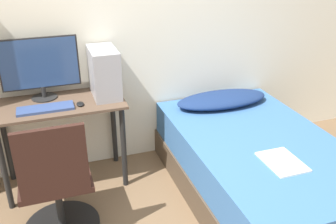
{
  "coord_description": "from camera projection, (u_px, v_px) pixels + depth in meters",
  "views": [
    {
      "loc": [
        -0.32,
        -1.6,
        1.93
      ],
      "look_at": [
        0.49,
        0.75,
        0.75
      ],
      "focal_mm": 40.0,
      "sensor_mm": 36.0,
      "label": 1
    }
  ],
  "objects": [
    {
      "name": "wall_back",
      "position": [
        81.0,
        28.0,
        3.01
      ],
      "size": [
        8.0,
        0.05,
        2.5
      ],
      "color": "silver",
      "rests_on": "ground_plane"
    },
    {
      "name": "desk",
      "position": [
        60.0,
        118.0,
        2.97
      ],
      "size": [
        1.01,
        0.5,
        0.74
      ],
      "color": "brown",
      "rests_on": "ground_plane"
    },
    {
      "name": "magazine",
      "position": [
        282.0,
        162.0,
        2.55
      ],
      "size": [
        0.24,
        0.32,
        0.01
      ],
      "color": "silver",
      "rests_on": "bed"
    },
    {
      "name": "pc_tower",
      "position": [
        104.0,
        72.0,
        2.98
      ],
      "size": [
        0.21,
        0.38,
        0.39
      ],
      "color": "#99999E",
      "rests_on": "desk"
    },
    {
      "name": "monitor",
      "position": [
        40.0,
        66.0,
        2.89
      ],
      "size": [
        0.6,
        0.2,
        0.49
      ],
      "color": "black",
      "rests_on": "desk"
    },
    {
      "name": "keyboard",
      "position": [
        46.0,
        108.0,
        2.8
      ],
      "size": [
        0.41,
        0.15,
        0.02
      ],
      "color": "#33477A",
      "rests_on": "desk"
    },
    {
      "name": "pillow",
      "position": [
        222.0,
        99.0,
        3.4
      ],
      "size": [
        0.86,
        0.36,
        0.11
      ],
      "color": "navy",
      "rests_on": "bed"
    },
    {
      "name": "office_chair",
      "position": [
        57.0,
        193.0,
        2.52
      ],
      "size": [
        0.54,
        0.54,
        0.92
      ],
      "color": "black",
      "rests_on": "ground_plane"
    },
    {
      "name": "mouse",
      "position": [
        80.0,
        104.0,
        2.87
      ],
      "size": [
        0.06,
        0.09,
        0.02
      ],
      "color": "black",
      "rests_on": "desk"
    },
    {
      "name": "bed",
      "position": [
        258.0,
        168.0,
        2.96
      ],
      "size": [
        1.14,
        1.87,
        0.52
      ],
      "color": "#4C3D2D",
      "rests_on": "ground_plane"
    }
  ]
}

